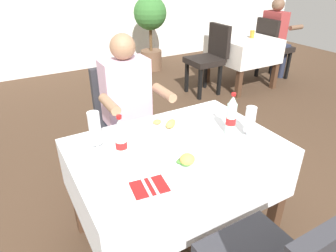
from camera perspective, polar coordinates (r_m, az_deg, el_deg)
The scene contains 17 objects.
ground_plane at distance 2.21m, azimuth 7.26°, elevation -21.61°, with size 11.00×11.00×0.00m, color #473323.
main_dining_table at distance 1.88m, azimuth 1.53°, elevation -7.89°, with size 1.23×0.85×0.74m.
chair_far_diner_seat at distance 2.52m, azimuth -8.12°, elevation 1.38°, with size 0.44×0.50×0.97m.
seated_diner_far at distance 2.36m, azimuth -7.35°, elevation 3.74°, with size 0.50×0.46×1.26m.
plate_near_camera at distance 1.61m, azimuth 3.65°, elevation -6.91°, with size 0.22×0.22×0.07m.
plate_far_diner at distance 1.97m, azimuth -0.53°, elevation 0.15°, with size 0.23×0.23×0.07m.
beer_glass_left at distance 1.75m, azimuth -13.74°, elevation -0.86°, with size 0.07×0.07×0.23m.
beer_glass_middle at distance 1.90m, azimuth 15.38°, elevation 1.01°, with size 0.07×0.07×0.20m.
cola_bottle_primary at distance 1.64m, azimuth -8.96°, elevation -2.60°, with size 0.06×0.06×0.26m.
cola_bottle_secondary at distance 1.88m, azimuth 11.97°, elevation 1.78°, with size 0.06×0.06×0.28m.
napkin_cutlery_set at distance 1.47m, azimuth -3.58°, elevation -11.45°, with size 0.19×0.19×0.01m.
background_dining_table at distance 4.80m, azimuth 14.03°, elevation 13.84°, with size 0.83×0.87×0.74m.
background_chair_left at distance 4.41m, azimuth 7.89°, elevation 13.17°, with size 0.50×0.44×0.97m.
background_chair_right at distance 5.24m, azimuth 19.22°, elevation 14.34°, with size 0.50×0.44×0.97m.
background_patron at distance 5.25m, azimuth 19.87°, elevation 16.02°, with size 0.46×0.50×1.26m.
background_table_tumbler at distance 4.75m, azimuth 15.75°, elevation 16.51°, with size 0.06×0.06×0.11m, color #C68928.
potted_plant_corner at distance 5.43m, azimuth -3.38°, elevation 18.89°, with size 0.56×0.56×1.26m.
Camera 1 is at (-0.93, -1.09, 1.68)m, focal length 31.96 mm.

